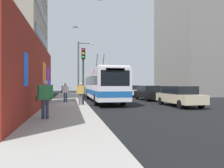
% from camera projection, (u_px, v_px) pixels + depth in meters
% --- Properties ---
extents(ground_plane, '(80.00, 80.00, 0.00)m').
position_uv_depth(ground_plane, '(87.00, 105.00, 17.11)').
color(ground_plane, black).
extents(sidewalk_slab, '(48.00, 3.20, 0.15)m').
position_uv_depth(sidewalk_slab, '(67.00, 105.00, 16.79)').
color(sidewalk_slab, '#9E9B93').
rests_on(sidewalk_slab, ground_plane).
extents(graffiti_wall, '(15.09, 0.32, 4.50)m').
position_uv_depth(graffiti_wall, '(38.00, 76.00, 13.09)').
color(graffiti_wall, maroon).
rests_on(graffiti_wall, ground_plane).
extents(building_far_left, '(12.94, 8.81, 21.58)m').
position_uv_depth(building_far_left, '(5.00, 11.00, 25.67)').
color(building_far_left, '#9E937F').
rests_on(building_far_left, ground_plane).
extents(building_far_right, '(12.05, 6.23, 18.77)m').
position_uv_depth(building_far_right, '(187.00, 36.00, 33.32)').
color(building_far_right, gray).
rests_on(building_far_right, ground_plane).
extents(city_bus, '(12.04, 2.52, 4.89)m').
position_uv_depth(city_bus, '(102.00, 84.00, 20.69)').
color(city_bus, silver).
rests_on(city_bus, ground_plane).
extents(parked_car_champagne, '(4.82, 1.83, 1.58)m').
position_uv_depth(parked_car_champagne, '(179.00, 96.00, 16.33)').
color(parked_car_champagne, '#C6B793').
rests_on(parked_car_champagne, ground_plane).
extents(parked_car_black, '(4.79, 1.83, 1.58)m').
position_uv_depth(parked_car_black, '(148.00, 92.00, 22.69)').
color(parked_car_black, black).
rests_on(parked_car_black, ground_plane).
extents(parked_car_white, '(4.18, 1.93, 1.58)m').
position_uv_depth(parked_car_white, '(131.00, 91.00, 29.03)').
color(parked_car_white, white).
rests_on(parked_car_white, ground_plane).
extents(pedestrian_at_curb, '(0.23, 0.68, 1.69)m').
position_uv_depth(pedestrian_at_curb, '(81.00, 92.00, 15.99)').
color(pedestrian_at_curb, '#595960').
rests_on(pedestrian_at_curb, sidewalk_slab).
extents(pedestrian_midblock, '(0.23, 0.75, 1.69)m').
position_uv_depth(pedestrian_midblock, '(65.00, 91.00, 18.51)').
color(pedestrian_midblock, '#2D3F59').
rests_on(pedestrian_midblock, sidewalk_slab).
extents(pedestrian_near_wall, '(0.24, 0.78, 1.77)m').
position_uv_depth(pedestrian_near_wall, '(45.00, 96.00, 9.51)').
color(pedestrian_near_wall, '#2D3F59').
rests_on(pedestrian_near_wall, sidewalk_slab).
extents(traffic_light, '(0.49, 0.28, 4.38)m').
position_uv_depth(traffic_light, '(83.00, 67.00, 16.17)').
color(traffic_light, '#2D382D').
rests_on(traffic_light, sidewalk_slab).
extents(street_lamp, '(0.44, 1.71, 6.28)m').
position_uv_depth(street_lamp, '(80.00, 66.00, 23.07)').
color(street_lamp, '#4C4C51').
rests_on(street_lamp, sidewalk_slab).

